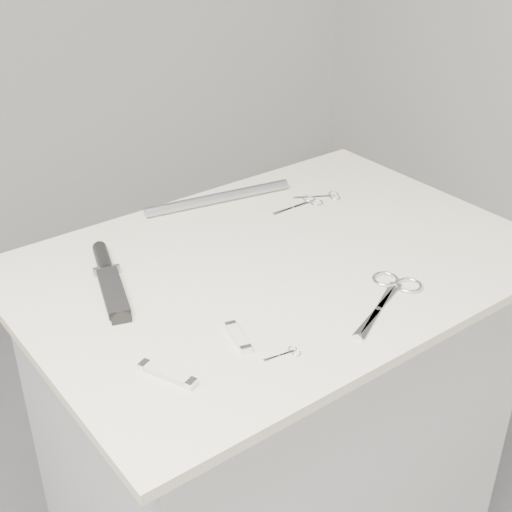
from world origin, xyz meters
TOP-DOWN VIEW (x-y plane):
  - plinth at (0.00, 0.00)m, footprint 0.90×0.60m
  - display_board at (0.00, 0.00)m, footprint 1.00×0.70m
  - large_shears at (0.09, -0.21)m, footprint 0.22×0.14m
  - embroidery_scissors_a at (0.20, 0.16)m, footprint 0.13×0.06m
  - embroidery_scissors_b at (0.26, 0.16)m, footprint 0.10×0.08m
  - tiny_scissors at (-0.18, -0.24)m, footprint 0.06×0.03m
  - sheathed_knife at (-0.30, 0.13)m, footprint 0.11×0.25m
  - pocket_knife_a at (-0.21, -0.16)m, footprint 0.04×0.08m
  - pocket_knife_b at (-0.36, -0.17)m, footprint 0.06×0.10m
  - metal_rail at (0.05, 0.28)m, footprint 0.34×0.09m

SIDE VIEW (x-z plane):
  - plinth at x=0.00m, z-range 0.00..0.90m
  - display_board at x=0.00m, z-range 0.90..0.92m
  - tiny_scissors at x=-0.18m, z-range 0.92..0.92m
  - embroidery_scissors_b at x=0.26m, z-range 0.92..0.92m
  - embroidery_scissors_a at x=0.20m, z-range 0.92..0.92m
  - large_shears at x=0.09m, z-range 0.92..0.93m
  - pocket_knife_a at x=-0.21m, z-range 0.92..0.93m
  - pocket_knife_b at x=-0.36m, z-range 0.92..0.93m
  - sheathed_knife at x=-0.30m, z-range 0.91..0.95m
  - metal_rail at x=0.05m, z-range 0.92..0.94m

